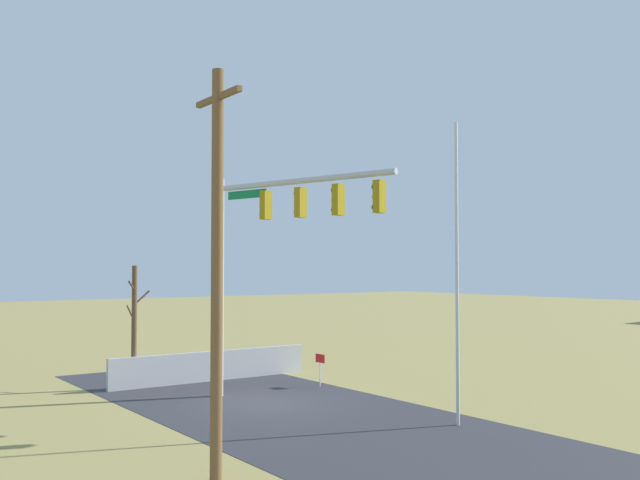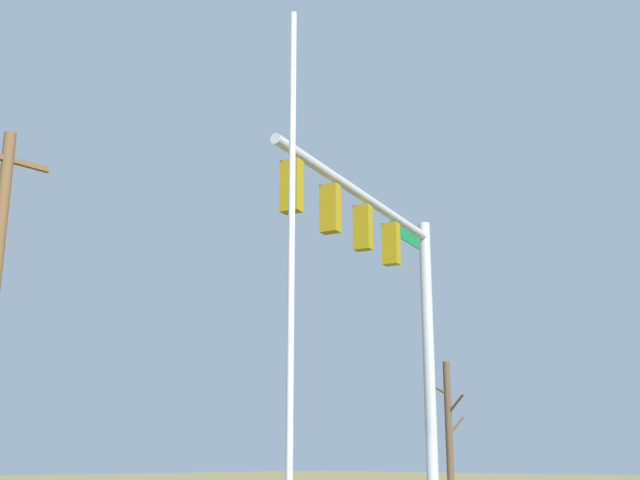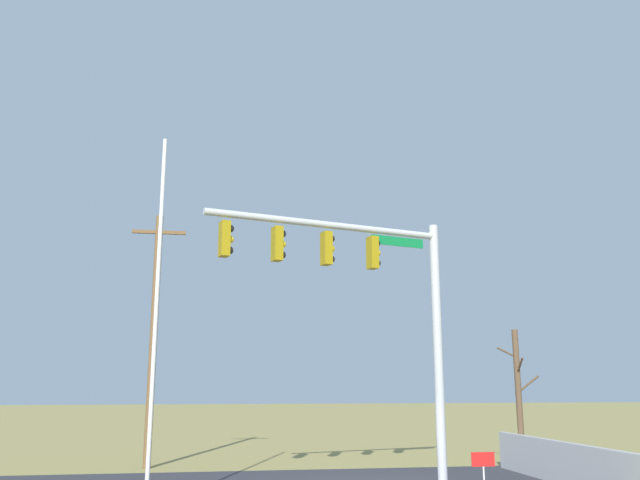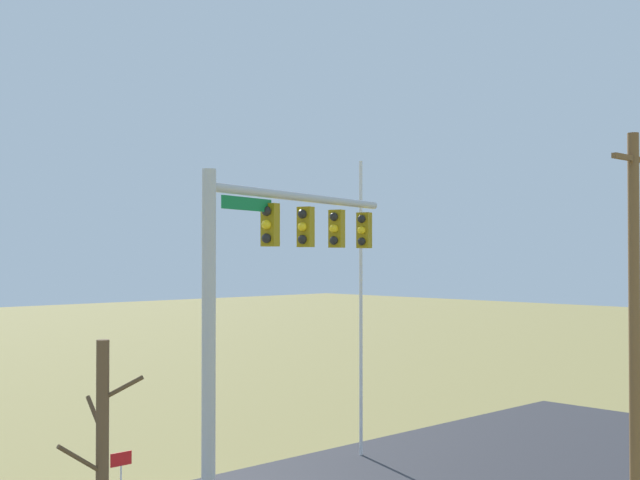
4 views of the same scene
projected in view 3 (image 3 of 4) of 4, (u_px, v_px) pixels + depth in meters
The scene contains 6 objects.
retaining_fence at pixel (567, 464), 18.33m from camera, with size 0.20×8.45×1.18m, color #A8A8AD.
signal_mast at pixel (370, 288), 19.24m from camera, with size 7.21×2.21×7.61m.
flagpole at pixel (156, 315), 15.40m from camera, with size 0.10×0.10×8.68m, color silver.
utility_pole at pixel (154, 332), 23.08m from camera, with size 1.90×0.26×8.74m.
bare_tree at pixel (519, 397), 21.77m from camera, with size 1.27×1.02×4.56m.
open_sign at pixel (483, 466), 15.25m from camera, with size 0.56×0.04×1.22m.
Camera 3 is at (-4.67, -18.64, 2.76)m, focal length 37.07 mm.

